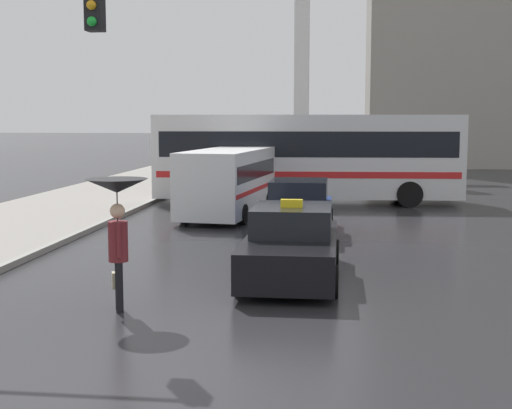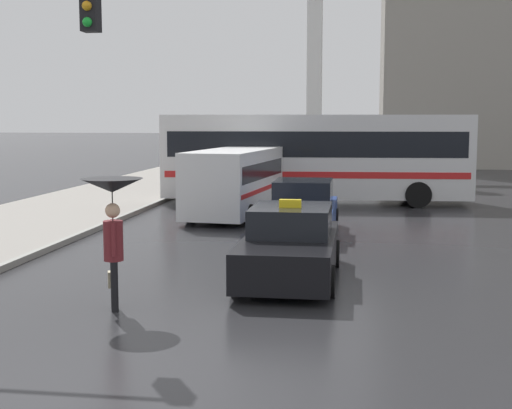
{
  "view_description": "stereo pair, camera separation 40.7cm",
  "coord_description": "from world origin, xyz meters",
  "px_view_note": "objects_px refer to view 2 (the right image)",
  "views": [
    {
      "loc": [
        2.15,
        -8.04,
        3.25
      ],
      "look_at": [
        0.36,
        7.15,
        1.4
      ],
      "focal_mm": 50.0,
      "sensor_mm": 36.0,
      "label": 1
    },
    {
      "loc": [
        2.56,
        -7.99,
        3.25
      ],
      "look_at": [
        0.36,
        7.15,
        1.4
      ],
      "focal_mm": 50.0,
      "sensor_mm": 36.0,
      "label": 2
    }
  ],
  "objects_px": {
    "sedan_red": "(303,210)",
    "ambulance_van": "(235,179)",
    "taxi": "(290,246)",
    "city_bus": "(315,154)",
    "pedestrian_with_umbrella": "(112,206)"
  },
  "relations": [
    {
      "from": "ambulance_van",
      "to": "sedan_red",
      "type": "bearing_deg",
      "value": 132.59
    },
    {
      "from": "sedan_red",
      "to": "city_bus",
      "type": "height_order",
      "value": "city_bus"
    },
    {
      "from": "city_bus",
      "to": "pedestrian_with_umbrella",
      "type": "xyz_separation_m",
      "value": [
        -2.41,
        -16.02,
        -0.09
      ]
    },
    {
      "from": "pedestrian_with_umbrella",
      "to": "city_bus",
      "type": "bearing_deg",
      "value": -29.88
    },
    {
      "from": "ambulance_van",
      "to": "pedestrian_with_umbrella",
      "type": "xyz_separation_m",
      "value": [
        0.02,
        -11.94,
        0.55
      ]
    },
    {
      "from": "pedestrian_with_umbrella",
      "to": "ambulance_van",
      "type": "bearing_deg",
      "value": -21.23
    },
    {
      "from": "taxi",
      "to": "ambulance_van",
      "type": "bearing_deg",
      "value": -73.25
    },
    {
      "from": "taxi",
      "to": "sedan_red",
      "type": "bearing_deg",
      "value": -88.06
    },
    {
      "from": "sedan_red",
      "to": "ambulance_van",
      "type": "relative_size",
      "value": 0.71
    },
    {
      "from": "taxi",
      "to": "ambulance_van",
      "type": "xyz_separation_m",
      "value": [
        -2.75,
        9.15,
        0.56
      ]
    },
    {
      "from": "sedan_red",
      "to": "pedestrian_with_umbrella",
      "type": "xyz_separation_m",
      "value": [
        -2.54,
        -8.44,
        1.1
      ]
    },
    {
      "from": "ambulance_van",
      "to": "pedestrian_with_umbrella",
      "type": "bearing_deg",
      "value": 96.49
    },
    {
      "from": "sedan_red",
      "to": "pedestrian_with_umbrella",
      "type": "relative_size",
      "value": 1.85
    },
    {
      "from": "ambulance_van",
      "to": "pedestrian_with_umbrella",
      "type": "relative_size",
      "value": 2.62
    },
    {
      "from": "sedan_red",
      "to": "ambulance_van",
      "type": "height_order",
      "value": "ambulance_van"
    }
  ]
}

